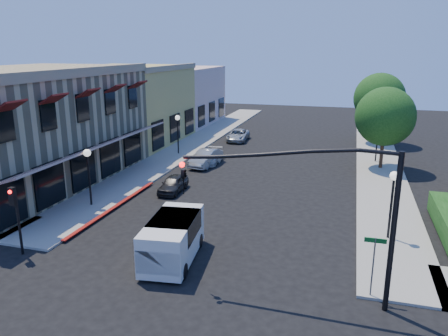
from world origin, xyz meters
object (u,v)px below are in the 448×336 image
(lamppost_right_far, at_px, (378,131))
(parked_car_d, at_px, (238,135))
(street_name_sign, at_px, (374,258))
(parked_car_c, at_px, (210,157))
(lamppost_left_far, at_px, (178,125))
(white_van, at_px, (172,237))
(lamppost_left_near, at_px, (88,163))
(parked_car_b, at_px, (206,158))
(street_tree_a, at_px, (385,117))
(lamppost_right_near, at_px, (393,188))
(parked_car_a, at_px, (173,184))
(street_tree_b, at_px, (379,98))
(secondary_signal, at_px, (15,208))
(signal_mast_arm, at_px, (332,200))

(lamppost_right_far, bearing_deg, parked_car_d, 157.92)
(street_name_sign, xyz_separation_m, parked_car_c, (-12.30, 17.80, -1.16))
(parked_car_d, bearing_deg, lamppost_left_far, -119.32)
(white_van, bearing_deg, lamppost_left_near, 145.76)
(parked_car_b, bearing_deg, white_van, -69.70)
(white_van, distance_m, parked_car_c, 17.54)
(lamppost_left_far, distance_m, white_van, 20.59)
(lamppost_left_far, bearing_deg, street_tree_a, 0.00)
(lamppost_right_near, relative_size, parked_car_b, 0.89)
(parked_car_a, bearing_deg, street_name_sign, -40.15)
(lamppost_left_far, relative_size, parked_car_b, 0.89)
(lamppost_left_near, xyz_separation_m, parked_car_d, (3.62, 21.43, -2.15))
(street_tree_a, relative_size, street_tree_b, 0.92)
(parked_car_b, bearing_deg, parked_car_d, 97.01)
(street_tree_a, relative_size, secondary_signal, 1.95)
(street_tree_a, xyz_separation_m, street_tree_b, (0.00, 10.00, 0.35))
(street_name_sign, height_order, lamppost_left_near, lamppost_left_near)
(lamppost_right_near, distance_m, parked_car_b, 17.40)
(secondary_signal, bearing_deg, parked_car_c, 80.23)
(street_tree_b, xyz_separation_m, white_van, (-9.79, -29.11, -3.41))
(lamppost_left_near, relative_size, white_van, 0.77)
(lamppost_right_far, height_order, parked_car_a, lamppost_right_far)
(street_tree_a, bearing_deg, parked_car_d, 151.50)
(lamppost_left_far, bearing_deg, parked_car_a, -69.70)
(lamppost_left_near, bearing_deg, secondary_signal, -85.66)
(signal_mast_arm, bearing_deg, parked_car_c, 119.94)
(secondary_signal, distance_m, lamppost_left_far, 20.60)
(street_tree_a, relative_size, signal_mast_arm, 0.81)
(street_tree_b, bearing_deg, parked_car_c, -138.58)
(lamppost_left_near, xyz_separation_m, lamppost_right_near, (17.00, 0.00, 0.00))
(secondary_signal, bearing_deg, parked_car_d, 83.65)
(signal_mast_arm, xyz_separation_m, parked_car_a, (-10.66, 10.50, -3.54))
(street_tree_b, bearing_deg, street_tree_a, -90.00)
(parked_car_a, distance_m, parked_car_b, 6.97)
(street_tree_b, relative_size, parked_car_c, 1.90)
(white_van, bearing_deg, secondary_signal, -168.03)
(secondary_signal, height_order, lamppost_right_near, lamppost_right_near)
(street_name_sign, xyz_separation_m, white_van, (-8.49, 0.69, -0.56))
(signal_mast_arm, height_order, lamppost_left_far, signal_mast_arm)
(lamppost_left_near, xyz_separation_m, lamppost_right_far, (17.00, 16.00, 0.00))
(lamppost_right_near, bearing_deg, street_name_sign, -99.78)
(lamppost_right_far, xyz_separation_m, parked_car_a, (-13.30, -12.00, -2.18))
(street_tree_b, distance_m, secondary_signal, 34.97)
(street_name_sign, relative_size, parked_car_c, 0.68)
(white_van, xyz_separation_m, parked_car_a, (-3.81, 9.11, -0.59))
(lamppost_left_far, height_order, white_van, lamppost_left_far)
(secondary_signal, bearing_deg, signal_mast_arm, 0.37)
(signal_mast_arm, bearing_deg, parked_car_a, 135.41)
(lamppost_left_near, relative_size, lamppost_right_far, 1.00)
(lamppost_right_near, bearing_deg, lamppost_left_far, 140.53)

